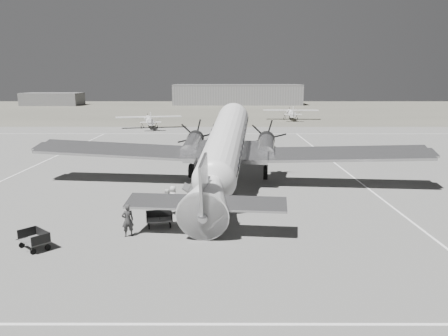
# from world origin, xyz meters

# --- Properties ---
(ground) EXTENTS (260.00, 260.00, 0.00)m
(ground) POSITION_xyz_m (0.00, 0.00, 0.00)
(ground) COLOR slate
(ground) RESTS_ON ground
(taxi_line_near) EXTENTS (60.00, 0.15, 0.01)m
(taxi_line_near) POSITION_xyz_m (0.00, -14.00, 0.01)
(taxi_line_near) COLOR silver
(taxi_line_near) RESTS_ON ground
(taxi_line_right) EXTENTS (0.15, 80.00, 0.01)m
(taxi_line_right) POSITION_xyz_m (12.00, 0.00, 0.01)
(taxi_line_right) COLOR silver
(taxi_line_right) RESTS_ON ground
(taxi_line_left) EXTENTS (0.15, 60.00, 0.01)m
(taxi_line_left) POSITION_xyz_m (-18.00, 10.00, 0.01)
(taxi_line_left) COLOR silver
(taxi_line_left) RESTS_ON ground
(taxi_line_horizon) EXTENTS (90.00, 0.15, 0.01)m
(taxi_line_horizon) POSITION_xyz_m (0.00, 40.00, 0.01)
(taxi_line_horizon) COLOR silver
(taxi_line_horizon) RESTS_ON ground
(grass_infield) EXTENTS (260.00, 90.00, 0.01)m
(grass_infield) POSITION_xyz_m (0.00, 95.00, 0.00)
(grass_infield) COLOR #5B584C
(grass_infield) RESTS_ON ground
(hangar_main) EXTENTS (42.00, 14.00, 6.60)m
(hangar_main) POSITION_xyz_m (5.00, 120.00, 3.30)
(hangar_main) COLOR slate
(hangar_main) RESTS_ON ground
(shed_secondary) EXTENTS (18.00, 10.00, 4.00)m
(shed_secondary) POSITION_xyz_m (-55.00, 115.00, 2.00)
(shed_secondary) COLOR #535353
(shed_secondary) RESTS_ON ground
(dc3_airliner) EXTENTS (34.34, 25.55, 6.13)m
(dc3_airliner) POSITION_xyz_m (0.71, 4.54, 3.07)
(dc3_airliner) COLOR #A8A8AB
(dc3_airliner) RESTS_ON ground
(light_plane_left) EXTENTS (13.14, 11.54, 2.36)m
(light_plane_left) POSITION_xyz_m (-12.29, 47.58, 1.18)
(light_plane_left) COLOR silver
(light_plane_left) RESTS_ON ground
(light_plane_right) EXTENTS (12.03, 9.99, 2.39)m
(light_plane_right) POSITION_xyz_m (14.61, 63.66, 1.19)
(light_plane_right) COLOR silver
(light_plane_right) RESTS_ON ground
(baggage_cart_near) EXTENTS (1.77, 1.40, 0.89)m
(baggage_cart_near) POSITION_xyz_m (-3.03, -3.72, 0.45)
(baggage_cart_near) COLOR #535353
(baggage_cart_near) RESTS_ON ground
(baggage_cart_far) EXTENTS (2.03, 1.99, 0.94)m
(baggage_cart_far) POSITION_xyz_m (-8.82, -7.11, 0.47)
(baggage_cart_far) COLOR #535353
(baggage_cart_far) RESTS_ON ground
(ground_crew) EXTENTS (0.78, 0.68, 1.81)m
(ground_crew) POSITION_xyz_m (-4.50, -5.28, 0.90)
(ground_crew) COLOR #2B2B2B
(ground_crew) RESTS_ON ground
(ramp_agent) EXTENTS (0.90, 1.00, 1.69)m
(ramp_agent) POSITION_xyz_m (-2.79, -1.46, 0.85)
(ramp_agent) COLOR silver
(ramp_agent) RESTS_ON ground
(passenger) EXTENTS (0.69, 0.86, 1.53)m
(passenger) POSITION_xyz_m (-2.65, -0.03, 0.76)
(passenger) COLOR #B0B0AD
(passenger) RESTS_ON ground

